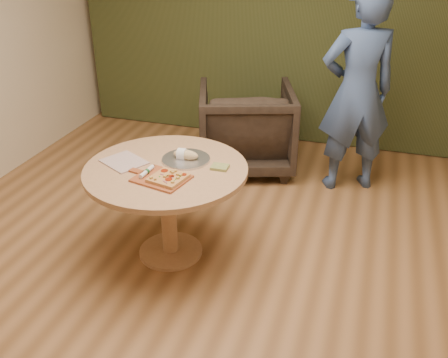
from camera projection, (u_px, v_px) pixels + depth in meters
room_shell at (194, 100)px, 2.90m from camera, size 5.04×6.04×2.84m
curtain at (289, 16)px, 5.34m from camera, size 4.80×0.14×2.78m
pedestal_table at (167, 185)px, 3.64m from camera, size 1.18×1.18×0.75m
pizza_paddle at (160, 178)px, 3.41m from camera, size 0.47×0.35×0.01m
flatbread_pizza at (168, 178)px, 3.38m from camera, size 0.26×0.26×0.04m
cutlery_roll at (147, 171)px, 3.45m from camera, size 0.04×0.20×0.03m
newspaper at (124, 162)px, 3.65m from camera, size 0.38×0.36×0.01m
serving_tray at (186, 159)px, 3.68m from camera, size 0.36×0.36×0.02m
bread_roll at (185, 155)px, 3.67m from camera, size 0.19×0.09×0.09m
green_packet at (220, 167)px, 3.56m from camera, size 0.12×0.10×0.02m
armchair at (246, 124)px, 5.06m from camera, size 1.16×1.12×0.95m
person_standing at (357, 92)px, 4.48m from camera, size 0.82×0.70×1.89m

